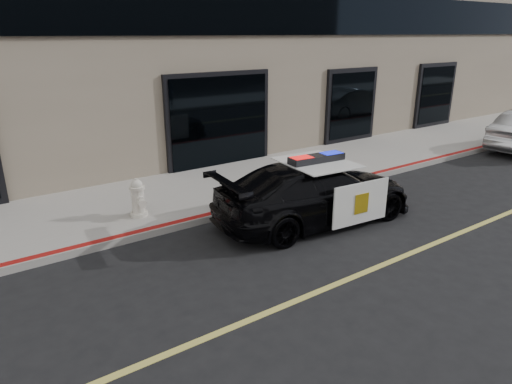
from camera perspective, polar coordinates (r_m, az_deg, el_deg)
ground at (r=9.88m, az=22.26°, el=-5.62°), size 120.00×120.00×0.00m
sidewalk_n at (r=13.17m, az=3.11°, el=2.28°), size 60.00×3.50×0.15m
police_car at (r=9.92m, az=7.42°, el=0.00°), size 2.67×4.90×1.50m
fire_hydrant at (r=10.13m, az=-14.53°, el=-0.81°), size 0.38×0.53×0.84m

